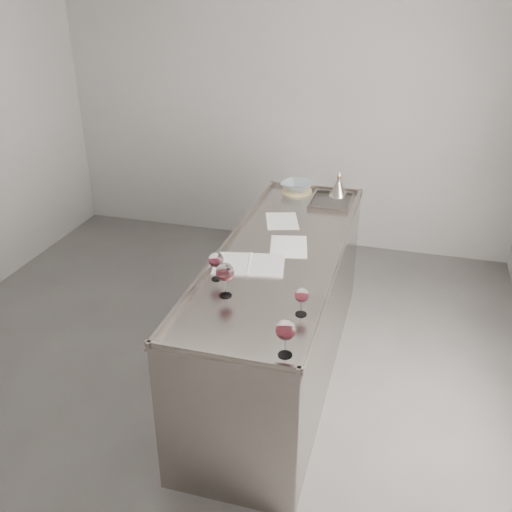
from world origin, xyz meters
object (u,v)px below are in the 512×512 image
(counter, at_px, (280,312))
(wine_funnel, at_px, (338,188))
(wine_glass_right, at_px, (286,331))
(ceramic_bowl, at_px, (297,186))
(wine_glass_left, at_px, (216,260))
(wine_glass_middle, at_px, (225,273))
(wine_glass_small, at_px, (302,296))
(notebook, at_px, (249,265))

(counter, bearing_deg, wine_funnel, 79.46)
(counter, relative_size, wine_glass_right, 12.56)
(wine_glass_right, distance_m, ceramic_bowl, 2.20)
(wine_glass_left, height_order, ceramic_bowl, wine_glass_left)
(counter, relative_size, wine_glass_middle, 12.12)
(wine_glass_small, bearing_deg, counter, 111.01)
(wine_glass_left, relative_size, wine_glass_small, 1.10)
(wine_glass_left, distance_m, wine_funnel, 1.63)
(wine_glass_left, relative_size, notebook, 0.37)
(wine_glass_right, xyz_separation_m, wine_glass_small, (0.00, 0.37, -0.03))
(wine_glass_left, relative_size, wine_glass_middle, 0.86)
(notebook, bearing_deg, wine_funnel, 64.72)
(wine_glass_middle, bearing_deg, wine_glass_right, -45.01)
(counter, bearing_deg, wine_glass_left, -120.06)
(wine_glass_left, height_order, wine_funnel, wine_funnel)
(wine_glass_right, height_order, wine_funnel, wine_funnel)
(wine_glass_middle, distance_m, wine_glass_right, 0.62)
(counter, distance_m, wine_glass_middle, 0.90)
(wine_glass_left, bearing_deg, wine_glass_middle, -56.37)
(counter, relative_size, wine_glass_small, 15.44)
(wine_glass_right, distance_m, wine_funnel, 2.16)
(wine_glass_middle, xyz_separation_m, ceramic_bowl, (0.03, 1.72, -0.09))
(counter, relative_size, wine_funnel, 11.56)
(wine_glass_middle, bearing_deg, wine_glass_left, 123.63)
(wine_glass_right, bearing_deg, counter, 104.27)
(wine_glass_left, distance_m, wine_glass_small, 0.60)
(wine_glass_small, relative_size, notebook, 0.33)
(wine_glass_right, height_order, wine_glass_small, wine_glass_right)
(counter, bearing_deg, wine_glass_small, -68.99)
(wine_glass_left, height_order, notebook, wine_glass_left)
(notebook, distance_m, wine_funnel, 1.38)
(ceramic_bowl, bearing_deg, wine_glass_right, -79.35)
(wine_glass_right, relative_size, ceramic_bowl, 0.77)
(wine_glass_left, distance_m, wine_glass_middle, 0.20)
(notebook, height_order, wine_funnel, wine_funnel)
(wine_glass_right, xyz_separation_m, ceramic_bowl, (-0.41, 2.16, -0.09))
(wine_glass_middle, bearing_deg, ceramic_bowl, 88.87)
(wine_funnel, bearing_deg, wine_glass_right, -88.04)
(wine_glass_small, bearing_deg, wine_funnel, 92.36)
(wine_glass_left, xyz_separation_m, notebook, (0.13, 0.22, -0.12))
(counter, distance_m, ceramic_bowl, 1.20)
(counter, xyz_separation_m, wine_funnel, (0.20, 1.08, 0.53))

